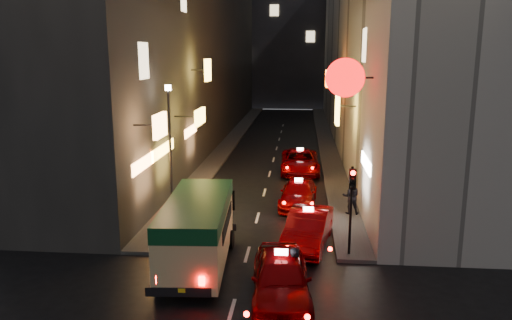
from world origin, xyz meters
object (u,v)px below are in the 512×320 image
(minibus, at_px, (198,225))
(pedestrian_crossing, at_px, (296,270))
(traffic_light, at_px, (352,192))
(lamp_post, at_px, (170,141))
(taxi_near, at_px, (281,274))

(minibus, distance_m, pedestrian_crossing, 4.24)
(traffic_light, height_order, lamp_post, lamp_post)
(minibus, relative_size, lamp_post, 1.00)
(traffic_light, relative_size, lamp_post, 0.56)
(pedestrian_crossing, bearing_deg, lamp_post, 51.32)
(pedestrian_crossing, height_order, lamp_post, lamp_post)
(pedestrian_crossing, distance_m, traffic_light, 4.30)
(minibus, xyz_separation_m, traffic_light, (5.68, 1.33, 1.03))
(taxi_near, relative_size, lamp_post, 0.96)
(minibus, distance_m, taxi_near, 3.98)
(minibus, xyz_separation_m, pedestrian_crossing, (3.65, -2.04, -0.69))
(minibus, distance_m, lamp_post, 6.70)
(traffic_light, bearing_deg, taxi_near, -124.72)
(minibus, distance_m, traffic_light, 5.93)
(taxi_near, relative_size, traffic_light, 1.70)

